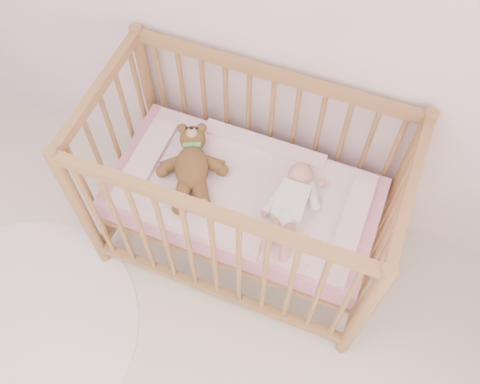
% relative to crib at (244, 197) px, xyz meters
% --- Properties ---
extents(crib, '(1.36, 0.76, 1.00)m').
position_rel_crib_xyz_m(crib, '(0.00, 0.00, 0.00)').
color(crib, '#A16F44').
rests_on(crib, floor).
extents(mattress, '(1.22, 0.62, 0.13)m').
position_rel_crib_xyz_m(mattress, '(0.00, 0.00, -0.01)').
color(mattress, pink).
rests_on(mattress, crib).
extents(blanket, '(1.10, 0.58, 0.06)m').
position_rel_crib_xyz_m(blanket, '(0.00, 0.00, 0.06)').
color(blanket, '#FBADBF').
rests_on(blanket, mattress).
extents(baby, '(0.26, 0.51, 0.12)m').
position_rel_crib_xyz_m(baby, '(0.23, -0.02, 0.14)').
color(baby, white).
rests_on(baby, blanket).
extents(teddy_bear, '(0.50, 0.57, 0.13)m').
position_rel_crib_xyz_m(teddy_bear, '(-0.24, -0.02, 0.15)').
color(teddy_bear, brown).
rests_on(teddy_bear, blanket).
extents(rug, '(1.22, 1.22, 0.01)m').
position_rel_crib_xyz_m(rug, '(-0.88, -0.86, -0.49)').
color(rug, white).
rests_on(rug, floor).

